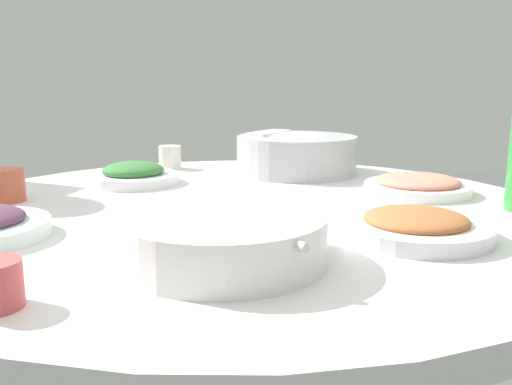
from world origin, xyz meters
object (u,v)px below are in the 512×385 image
tea_cup_near (170,157)px  tea_cup_side (5,185)px  rice_bowl (296,154)px  dish_tofu_braise (416,226)px  dish_shrimp (417,185)px  dish_greens (134,175)px  round_dining_table (240,246)px  soup_bowl (223,240)px

tea_cup_near → tea_cup_side: (0.33, -0.37, 0.00)m
rice_bowl → dish_tofu_braise: size_ratio=1.34×
dish_shrimp → dish_tofu_braise: bearing=-32.7°
dish_greens → dish_tofu_braise: bearing=33.8°
rice_bowl → dish_greens: size_ratio=1.48×
round_dining_table → tea_cup_near: bearing=-172.2°
round_dining_table → dish_tofu_braise: dish_tofu_braise is taller
round_dining_table → rice_bowl: rice_bowl is taller
soup_bowl → dish_greens: bearing=-172.9°
tea_cup_side → tea_cup_near: bearing=131.9°
soup_bowl → tea_cup_side: size_ratio=3.80×
dish_greens → tea_cup_side: bearing=-63.8°
soup_bowl → tea_cup_near: 0.82m
dish_greens → tea_cup_near: tea_cup_near is taller
round_dining_table → dish_tofu_braise: 0.36m
rice_bowl → dish_tofu_braise: 0.62m
rice_bowl → tea_cup_near: rice_bowl is taller
dish_tofu_braise → tea_cup_near: (-0.79, -0.28, 0.01)m
rice_bowl → soup_bowl: (0.65, -0.35, -0.02)m
dish_shrimp → dish_tofu_braise: size_ratio=0.97×
soup_bowl → dish_shrimp: (-0.33, 0.50, -0.01)m
tea_cup_near → dish_tofu_braise: bearing=19.4°
dish_shrimp → soup_bowl: bearing=-56.7°
tea_cup_side → round_dining_table: bearing=68.7°
soup_bowl → dish_tofu_braise: 0.32m
dish_tofu_braise → tea_cup_side: (-0.46, -0.65, 0.01)m
dish_shrimp → dish_greens: 0.65m
round_dining_table → tea_cup_near: size_ratio=19.71×
soup_bowl → tea_cup_side: bearing=-145.4°
soup_bowl → dish_tofu_braise: soup_bowl is taller
rice_bowl → soup_bowl: rice_bowl is taller
rice_bowl → dish_greens: (0.04, -0.42, -0.03)m
rice_bowl → dish_shrimp: (0.32, 0.16, -0.03)m
rice_bowl → tea_cup_near: 0.35m
rice_bowl → tea_cup_side: rice_bowl is taller
soup_bowl → tea_cup_near: bearing=177.6°
dish_tofu_braise → soup_bowl: bearing=-84.0°
soup_bowl → dish_greens: soup_bowl is taller
dish_tofu_braise → dish_shrimp: bearing=147.3°
soup_bowl → rice_bowl: bearing=152.2°
rice_bowl → dish_tofu_braise: bearing=-2.9°
dish_shrimp → tea_cup_near: bearing=-136.3°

